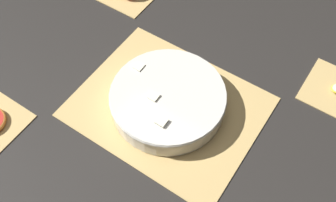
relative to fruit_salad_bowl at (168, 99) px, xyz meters
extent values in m
plane|color=black|center=(0.00, 0.00, -0.04)|extent=(6.00, 6.00, 0.00)
cube|color=tan|center=(0.00, 0.00, -0.04)|extent=(0.47, 0.38, 0.01)
cube|color=brown|center=(-0.17, 0.00, -0.03)|extent=(0.01, 0.37, 0.00)
cube|color=brown|center=(-0.10, 0.00, -0.03)|extent=(0.01, 0.37, 0.00)
cube|color=brown|center=(-0.03, 0.00, -0.03)|extent=(0.01, 0.37, 0.00)
cube|color=brown|center=(0.03, 0.00, -0.03)|extent=(0.01, 0.37, 0.00)
cube|color=brown|center=(0.10, 0.00, -0.03)|extent=(0.01, 0.37, 0.00)
cube|color=brown|center=(0.17, 0.00, -0.03)|extent=(0.01, 0.37, 0.00)
cube|color=brown|center=(-0.31, -0.29, -0.03)|extent=(0.00, 0.16, 0.00)
cube|color=tan|center=(0.35, 0.30, -0.04)|extent=(0.17, 0.17, 0.01)
cube|color=brown|center=(0.30, 0.30, -0.03)|extent=(0.00, 0.16, 0.00)
cube|color=brown|center=(0.33, 0.30, -0.03)|extent=(0.00, 0.16, 0.00)
cylinder|color=silver|center=(0.00, 0.00, 0.00)|extent=(0.29, 0.29, 0.06)
torus|color=silver|center=(0.00, 0.00, 0.02)|extent=(0.30, 0.30, 0.01)
cylinder|color=#F7EFC6|center=(0.07, 0.06, 0.02)|extent=(0.03, 0.03, 0.01)
cylinder|color=#F7EFC6|center=(0.05, 0.02, -0.02)|extent=(0.02, 0.02, 0.01)
cylinder|color=#F7EFC6|center=(-0.08, 0.08, 0.01)|extent=(0.02, 0.02, 0.01)
cylinder|color=#F7EFC6|center=(0.02, 0.01, 0.02)|extent=(0.02, 0.02, 0.01)
cylinder|color=#F7EFC6|center=(0.09, 0.04, -0.02)|extent=(0.03, 0.03, 0.01)
cylinder|color=#F7EFC6|center=(0.12, 0.00, -0.01)|extent=(0.03, 0.03, 0.01)
cylinder|color=#F7EFC6|center=(0.01, 0.02, 0.00)|extent=(0.03, 0.03, 0.01)
cylinder|color=#F7EFC6|center=(0.07, 0.01, 0.02)|extent=(0.03, 0.03, 0.01)
cylinder|color=#F7EFC6|center=(-0.03, 0.10, 0.00)|extent=(0.03, 0.03, 0.01)
cube|color=#EFEACC|center=(-0.06, -0.07, -0.01)|extent=(0.03, 0.03, 0.03)
cube|color=#EFEACC|center=(0.00, 0.12, 0.00)|extent=(0.02, 0.02, 0.02)
cube|color=#EFEACC|center=(0.04, -0.05, 0.01)|extent=(0.03, 0.03, 0.03)
cube|color=#EFEACC|center=(-0.04, 0.07, -0.01)|extent=(0.02, 0.02, 0.02)
cube|color=#EFEACC|center=(0.01, -0.05, -0.01)|extent=(0.03, 0.03, 0.03)
cube|color=#EFEACC|center=(-0.09, -0.05, 0.00)|extent=(0.03, 0.03, 0.03)
cube|color=#EFEACC|center=(0.03, -0.08, 0.02)|extent=(0.02, 0.02, 0.02)
cube|color=#EFEACC|center=(-0.03, -0.07, 0.00)|extent=(0.03, 0.03, 0.03)
cube|color=#EFEACC|center=(-0.11, 0.03, 0.02)|extent=(0.03, 0.03, 0.03)
cube|color=#EFEACC|center=(0.07, -0.08, -0.02)|extent=(0.03, 0.03, 0.03)
cube|color=#EFEACC|center=(0.04, 0.06, -0.02)|extent=(0.03, 0.03, 0.03)
cube|color=#EFEACC|center=(0.06, 0.10, 0.00)|extent=(0.02, 0.02, 0.02)
cube|color=#EFEACC|center=(-0.02, -0.03, 0.02)|extent=(0.02, 0.02, 0.02)
cube|color=#EFEACC|center=(0.08, -0.03, -0.01)|extent=(0.03, 0.03, 0.03)
ellipsoid|color=orange|center=(0.01, -0.11, -0.02)|extent=(0.03, 0.02, 0.01)
ellipsoid|color=red|center=(-0.08, -0.02, -0.01)|extent=(0.03, 0.02, 0.01)
ellipsoid|color=red|center=(0.03, 0.09, 0.00)|extent=(0.03, 0.02, 0.01)
ellipsoid|color=red|center=(-0.01, 0.05, 0.00)|extent=(0.03, 0.01, 0.01)
ellipsoid|color=orange|center=(0.00, 0.09, -0.01)|extent=(0.04, 0.02, 0.02)
ellipsoid|color=orange|center=(-0.04, 0.01, -0.01)|extent=(0.03, 0.02, 0.01)
camera|label=1|loc=(0.31, -0.47, 0.83)|focal=42.00mm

